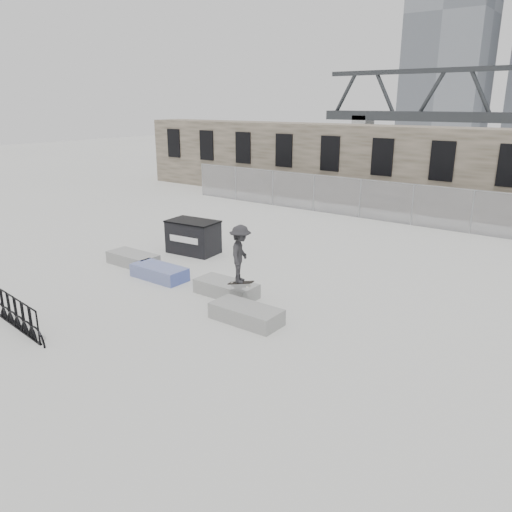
{
  "coord_description": "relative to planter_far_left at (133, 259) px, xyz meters",
  "views": [
    {
      "loc": [
        10.93,
        -11.03,
        5.75
      ],
      "look_at": [
        2.29,
        0.5,
        1.3
      ],
      "focal_mm": 35.0,
      "sensor_mm": 36.0,
      "label": 1
    }
  ],
  "objects": [
    {
      "name": "ground",
      "position": [
        3.19,
        -0.26,
        -0.24
      ],
      "size": [
        120.0,
        120.0,
        0.0
      ],
      "primitive_type": "plane",
      "color": "beige",
      "rests_on": "ground"
    },
    {
      "name": "stone_wall",
      "position": [
        3.19,
        15.98,
        2.01
      ],
      "size": [
        36.0,
        2.58,
        4.5
      ],
      "color": "brown",
      "rests_on": "ground"
    },
    {
      "name": "chainlink_fence",
      "position": [
        3.19,
        12.24,
        0.79
      ],
      "size": [
        22.06,
        0.06,
        2.02
      ],
      "color": "gray",
      "rests_on": "ground"
    },
    {
      "name": "planter_far_left",
      "position": [
        0.0,
        0.0,
        0.0
      ],
      "size": [
        2.0,
        0.9,
        0.45
      ],
      "color": "#989895",
      "rests_on": "ground"
    },
    {
      "name": "planter_center_left",
      "position": [
        1.9,
        -0.45,
        0.0
      ],
      "size": [
        2.0,
        0.9,
        0.45
      ],
      "color": "#394DAD",
      "rests_on": "ground"
    },
    {
      "name": "planter_center_right",
      "position": [
        4.71,
        -0.27,
        0.0
      ],
      "size": [
        2.0,
        0.9,
        0.45
      ],
      "color": "#989895",
      "rests_on": "ground"
    },
    {
      "name": "planter_offset",
      "position": [
        6.4,
        -1.43,
        0.0
      ],
      "size": [
        2.0,
        0.9,
        0.45
      ],
      "color": "#989895",
      "rests_on": "ground"
    },
    {
      "name": "dumpster",
      "position": [
        0.7,
        2.48,
        0.42
      ],
      "size": [
        2.1,
        1.41,
        1.31
      ],
      "rotation": [
        0.0,
        0.0,
        0.1
      ],
      "color": "black",
      "rests_on": "ground"
    },
    {
      "name": "bike_rack",
      "position": [
        1.86,
        -5.43,
        0.19
      ],
      "size": [
        3.13,
        0.4,
        0.9
      ],
      "rotation": [
        0.0,
        0.0,
        -0.11
      ],
      "color": "black",
      "rests_on": "ground"
    },
    {
      "name": "skateboarder",
      "position": [
        5.69,
        -0.76,
        1.4
      ],
      "size": [
        1.04,
        1.24,
        1.8
      ],
      "rotation": [
        0.0,
        0.0,
        2.04
      ],
      "color": "#272628",
      "rests_on": "ground"
    }
  ]
}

